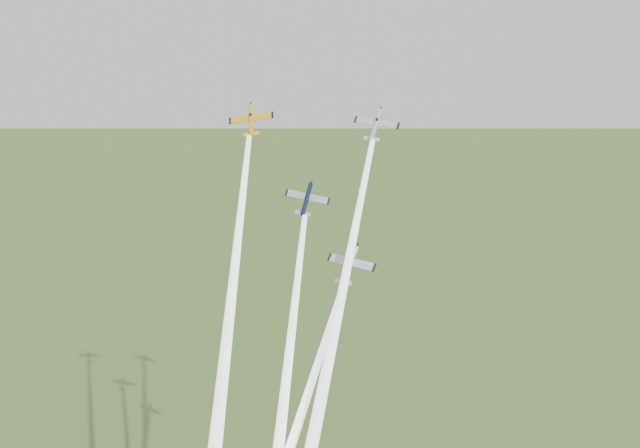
{
  "coord_description": "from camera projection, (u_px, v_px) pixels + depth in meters",
  "views": [
    {
      "loc": [
        17.93,
        -136.86,
        124.76
      ],
      "look_at": [
        0.0,
        -6.0,
        92.0
      ],
      "focal_mm": 45.0,
      "sensor_mm": 36.0,
      "label": 1
    }
  ],
  "objects": [
    {
      "name": "plane_yellow",
      "position": [
        251.0,
        120.0,
        141.62
      ],
      "size": [
        9.22,
        6.39,
        8.14
      ],
      "primitive_type": null,
      "rotation": [
        0.89,
        -0.15,
        0.05
      ],
      "color": "orange"
    },
    {
      "name": "smoke_trail_navy",
      "position": [
        284.0,
        398.0,
        123.34
      ],
      "size": [
        2.76,
        41.21,
        49.78
      ],
      "primitive_type": null,
      "rotation": [
        -0.68,
        0.0,
        -0.01
      ],
      "color": "white"
    },
    {
      "name": "smoke_trail_yellow",
      "position": [
        232.0,
        297.0,
        127.53
      ],
      "size": [
        4.07,
        39.7,
        47.88
      ],
      "primitive_type": null,
      "rotation": [
        -0.68,
        0.0,
        0.05
      ],
      "color": "white"
    },
    {
      "name": "smoke_trail_silver_right",
      "position": [
        336.0,
        324.0,
        124.68
      ],
      "size": [
        10.12,
        43.75,
        53.3
      ],
      "primitive_type": null,
      "rotation": [
        -0.68,
        0.0,
        -0.18
      ],
      "color": "white"
    },
    {
      "name": "plane_silver_low",
      "position": [
        350.0,
        265.0,
        131.99
      ],
      "size": [
        10.82,
        9.04,
        8.15
      ],
      "primitive_type": null,
      "rotation": [
        0.89,
        0.07,
        -0.37
      ],
      "color": "#ADB5BB"
    },
    {
      "name": "plane_navy",
      "position": [
        307.0,
        199.0,
        137.8
      ],
      "size": [
        8.93,
        5.93,
        8.05
      ],
      "primitive_type": null,
      "rotation": [
        0.89,
        0.18,
        -0.01
      ],
      "color": "#0B1532"
    },
    {
      "name": "plane_silver_right",
      "position": [
        376.0,
        125.0,
        139.22
      ],
      "size": [
        9.55,
        7.28,
        7.83
      ],
      "primitive_type": null,
      "rotation": [
        0.89,
        0.11,
        -0.18
      ],
      "color": "silver"
    }
  ]
}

